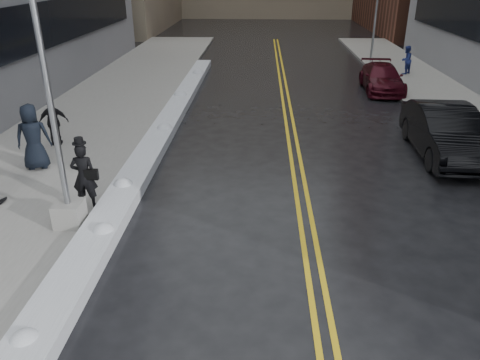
# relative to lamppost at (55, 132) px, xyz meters

# --- Properties ---
(ground) EXTENTS (160.00, 160.00, 0.00)m
(ground) POSITION_rel_lamppost_xyz_m (3.30, -2.00, -2.53)
(ground) COLOR black
(ground) RESTS_ON ground
(sidewalk_west) EXTENTS (5.50, 50.00, 0.15)m
(sidewalk_west) POSITION_rel_lamppost_xyz_m (-2.45, 8.00, -2.46)
(sidewalk_west) COLOR gray
(sidewalk_west) RESTS_ON ground
(lane_line_left) EXTENTS (0.12, 50.00, 0.01)m
(lane_line_left) POSITION_rel_lamppost_xyz_m (5.65, 8.00, -2.53)
(lane_line_left) COLOR gold
(lane_line_left) RESTS_ON ground
(lane_line_right) EXTENTS (0.12, 50.00, 0.01)m
(lane_line_right) POSITION_rel_lamppost_xyz_m (5.95, 8.00, -2.53)
(lane_line_right) COLOR gold
(lane_line_right) RESTS_ON ground
(snow_ridge) EXTENTS (0.90, 30.00, 0.34)m
(snow_ridge) POSITION_rel_lamppost_xyz_m (0.85, 6.00, -2.36)
(snow_ridge) COLOR silver
(snow_ridge) RESTS_ON ground
(lamppost) EXTENTS (0.65, 0.65, 7.62)m
(lamppost) POSITION_rel_lamppost_xyz_m (0.00, 0.00, 0.00)
(lamppost) COLOR gray
(lamppost) RESTS_ON sidewalk_west
(fire_hydrant) EXTENTS (0.26, 0.26, 0.73)m
(fire_hydrant) POSITION_rel_lamppost_xyz_m (12.30, 8.00, -1.98)
(fire_hydrant) COLOR maroon
(fire_hydrant) RESTS_ON sidewalk_east
(traffic_signal) EXTENTS (0.16, 0.20, 6.00)m
(traffic_signal) POSITION_rel_lamppost_xyz_m (11.80, 22.00, 0.87)
(traffic_signal) COLOR gray
(traffic_signal) RESTS_ON sidewalk_east
(pedestrian_fedora) EXTENTS (0.67, 0.47, 1.76)m
(pedestrian_fedora) POSITION_rel_lamppost_xyz_m (0.10, 0.96, -1.50)
(pedestrian_fedora) COLOR black
(pedestrian_fedora) RESTS_ON sidewalk_west
(pedestrian_c) EXTENTS (1.15, 0.92, 2.04)m
(pedestrian_c) POSITION_rel_lamppost_xyz_m (-2.35, 3.45, -1.36)
(pedestrian_c) COLOR black
(pedestrian_c) RESTS_ON sidewalk_west
(pedestrian_d) EXTENTS (1.05, 0.67, 1.66)m
(pedestrian_d) POSITION_rel_lamppost_xyz_m (-2.60, 5.55, -1.55)
(pedestrian_d) COLOR black
(pedestrian_d) RESTS_ON sidewalk_west
(pedestrian_east) EXTENTS (0.98, 0.98, 1.61)m
(pedestrian_east) POSITION_rel_lamppost_xyz_m (12.97, 18.19, -1.58)
(pedestrian_east) COLOR navy
(pedestrian_east) RESTS_ON sidewalk_east
(car_black) EXTENTS (1.95, 5.20, 1.70)m
(car_black) POSITION_rel_lamppost_xyz_m (10.80, 5.47, -1.68)
(car_black) COLOR black
(car_black) RESTS_ON ground
(car_maroon) EXTENTS (2.09, 4.67, 1.33)m
(car_maroon) POSITION_rel_lamppost_xyz_m (10.80, 14.59, -1.87)
(car_maroon) COLOR #370813
(car_maroon) RESTS_ON ground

